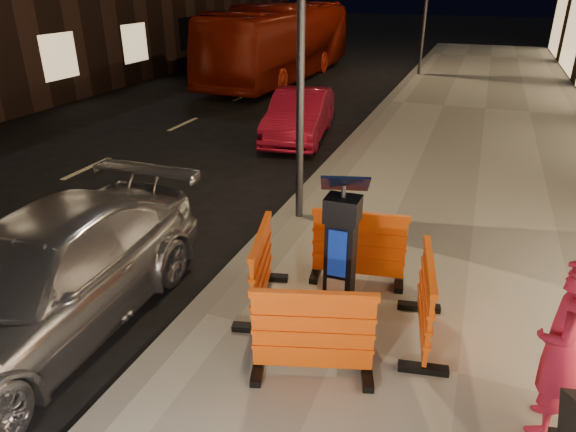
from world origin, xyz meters
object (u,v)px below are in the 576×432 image
at_px(bus_doubledecker, 282,79).
at_px(car_silver, 54,329).
at_px(barrier_front, 313,334).
at_px(barrier_kerbside, 261,269).
at_px(parking_kiosk, 341,255).
at_px(barrier_back, 359,247).
at_px(barrier_bldgside, 425,301).
at_px(man, 561,349).
at_px(car_red, 299,139).

bearing_deg(bus_doubledecker, car_silver, -76.79).
distance_m(barrier_front, car_silver, 3.20).
relative_size(barrier_front, bus_doubledecker, 0.12).
relative_size(barrier_front, barrier_kerbside, 1.00).
bearing_deg(bus_doubledecker, parking_kiosk, -65.38).
xyz_separation_m(parking_kiosk, barrier_back, (0.00, 0.95, -0.38)).
distance_m(barrier_front, bus_doubledecker, 17.60).
bearing_deg(barrier_bldgside, man, -136.19).
relative_size(barrier_back, car_red, 0.33).
height_order(car_silver, bus_doubledecker, bus_doubledecker).
bearing_deg(car_silver, bus_doubledecker, 100.95).
height_order(parking_kiosk, barrier_bldgside, parking_kiosk).
relative_size(parking_kiosk, bus_doubledecker, 0.17).
distance_m(parking_kiosk, man, 2.27).
relative_size(barrier_kerbside, bus_doubledecker, 0.12).
height_order(parking_kiosk, barrier_kerbside, parking_kiosk).
bearing_deg(barrier_kerbside, barrier_bldgside, -103.66).
distance_m(parking_kiosk, bus_doubledecker, 16.74).
height_order(barrier_back, bus_doubledecker, bus_doubledecker).
bearing_deg(barrier_front, barrier_bldgside, 28.34).
bearing_deg(barrier_front, barrier_kerbside, 118.34).
relative_size(barrier_back, barrier_bldgside, 1.00).
relative_size(parking_kiosk, man, 1.03).
height_order(parking_kiosk, man, parking_kiosk).
xyz_separation_m(parking_kiosk, barrier_kerbside, (-0.95, -0.00, -0.38)).
height_order(barrier_kerbside, car_silver, barrier_kerbside).
xyz_separation_m(parking_kiosk, man, (2.11, -0.86, -0.02)).
bearing_deg(car_red, parking_kiosk, -76.10).
distance_m(parking_kiosk, barrier_kerbside, 1.02).
height_order(barrier_kerbside, barrier_bldgside, same).
bearing_deg(barrier_kerbside, barrier_front, -148.66).
bearing_deg(parking_kiosk, barrier_kerbside, 168.34).
relative_size(barrier_back, car_silver, 0.26).
bearing_deg(man, bus_doubledecker, -142.32).
bearing_deg(parking_kiosk, bus_doubledecker, 101.73).
relative_size(barrier_front, man, 0.74).
bearing_deg(bus_doubledecker, car_red, -64.61).
bearing_deg(parking_kiosk, barrier_bldgside, -11.66).
relative_size(car_silver, man, 2.78).
xyz_separation_m(parking_kiosk, car_silver, (-3.13, -1.16, -1.01)).
xyz_separation_m(car_silver, bus_doubledecker, (-3.50, 16.50, 0.00)).
relative_size(barrier_back, bus_doubledecker, 0.12).
relative_size(barrier_kerbside, car_silver, 0.26).
xyz_separation_m(barrier_back, barrier_bldgside, (0.95, -0.95, 0.00)).
distance_m(parking_kiosk, barrier_bldgside, 1.02).
height_order(barrier_bldgside, bus_doubledecker, bus_doubledecker).
bearing_deg(car_silver, barrier_kerbside, 26.86).
bearing_deg(car_silver, barrier_back, 32.87).
distance_m(barrier_back, man, 2.80).
distance_m(barrier_front, man, 2.14).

